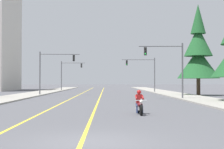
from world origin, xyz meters
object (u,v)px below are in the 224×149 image
traffic_signal_near_right (170,62)px  traffic_signal_mid_left (68,71)px  traffic_signal_mid_right (145,69)px  conifer_tree_right_verge_far (198,53)px  motorcycle_with_rider (139,104)px  traffic_signal_near_left (52,66)px

traffic_signal_near_right → traffic_signal_mid_left: size_ratio=1.00×
traffic_signal_mid_right → conifer_tree_right_verge_far: conifer_tree_right_verge_far is taller
traffic_signal_mid_left → motorcycle_with_rider: bearing=-78.7°
traffic_signal_near_right → traffic_signal_near_left: 18.43m
motorcycle_with_rider → traffic_signal_near_right: (4.98, 16.47, 3.51)m
traffic_signal_near_right → traffic_signal_near_left: bearing=143.2°
motorcycle_with_rider → conifer_tree_right_verge_far: conifer_tree_right_verge_far is taller
conifer_tree_right_verge_far → traffic_signal_mid_right: bearing=115.2°
traffic_signal_mid_left → conifer_tree_right_verge_far: 31.64m
motorcycle_with_rider → conifer_tree_right_verge_far: bearing=67.6°
traffic_signal_near_left → traffic_signal_mid_right: size_ratio=1.00×
traffic_signal_near_right → traffic_signal_mid_left: (-14.99, 33.71, 0.01)m
traffic_signal_near_left → conifer_tree_right_verge_far: conifer_tree_right_verge_far is taller
traffic_signal_near_right → traffic_signal_near_left: size_ratio=1.00×
motorcycle_with_rider → traffic_signal_mid_right: bearing=82.9°
motorcycle_with_rider → traffic_signal_near_right: bearing=73.2°
traffic_signal_mid_left → traffic_signal_near_right: bearing=-66.0°
traffic_signal_mid_left → conifer_tree_right_verge_far: bearing=-48.5°
traffic_signal_near_left → traffic_signal_mid_left: 22.68m
traffic_signal_near_left → traffic_signal_near_right: bearing=-36.8°
traffic_signal_mid_left → conifer_tree_right_verge_far: (20.92, -23.67, 1.80)m
traffic_signal_near_right → conifer_tree_right_verge_far: bearing=59.4°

